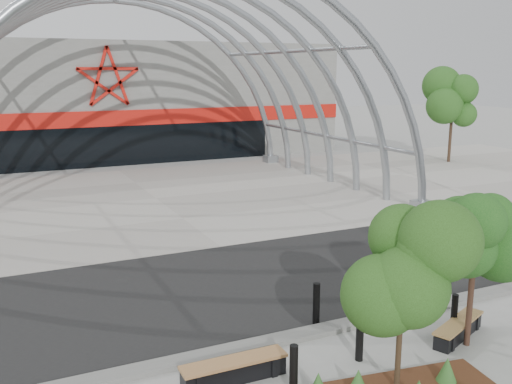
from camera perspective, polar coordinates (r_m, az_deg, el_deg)
ground at (r=14.50m, az=6.91°, el=-13.19°), size 140.00×140.00×0.00m
road at (r=17.31m, az=0.71°, el=-8.73°), size 140.00×7.00×0.02m
forecourt at (r=28.15m, az=-9.99°, el=-0.65°), size 60.00×17.00×0.04m
kerb at (r=14.28m, az=7.46°, el=-13.35°), size 60.00×0.50×0.12m
arena_building at (r=45.11m, az=-16.29°, el=8.92°), size 34.00×15.24×8.00m
vault_canopy at (r=28.15m, az=-9.99°, el=-0.66°), size 20.80×15.80×20.36m
street_tree_0 at (r=11.05m, az=14.51°, el=-7.48°), size 1.55×1.55×3.54m
street_tree_1 at (r=13.40m, az=21.18°, el=-3.23°), size 1.66×1.66×3.92m
bench_0 at (r=12.08m, az=-2.20°, el=-17.41°), size 2.22×0.50×0.46m
bench_1 at (r=14.56m, az=19.57°, el=-12.85°), size 1.97×1.16×0.41m
bollard_0 at (r=11.50m, az=3.79°, el=-17.38°), size 0.17×0.17×1.05m
bollard_1 at (r=12.87m, az=10.33°, el=-14.14°), size 0.17×0.17×1.05m
bollard_2 at (r=14.33m, az=6.05°, el=-11.10°), size 0.17×0.17×1.08m
bollard_3 at (r=16.49m, az=16.96°, el=-8.45°), size 0.17×0.17×1.05m
bollard_4 at (r=14.69m, az=19.20°, el=-11.40°), size 0.15×0.15×0.96m
bg_tree_1 at (r=40.43m, az=19.10°, el=8.79°), size 2.70×2.70×5.91m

